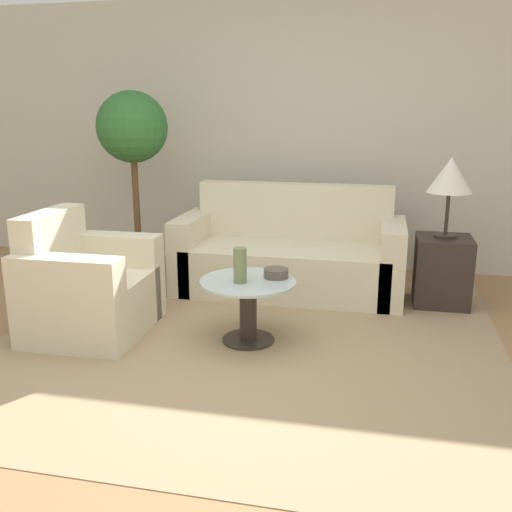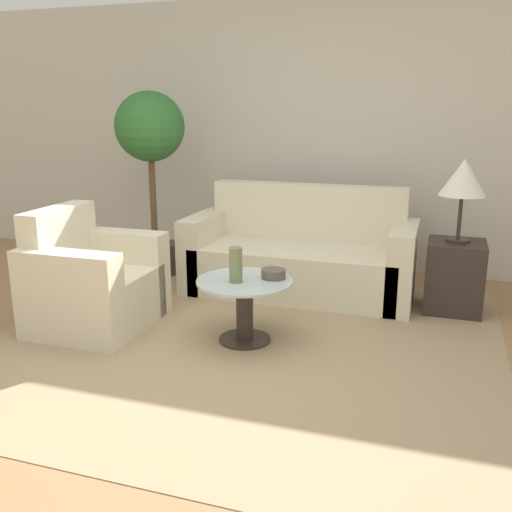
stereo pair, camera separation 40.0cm
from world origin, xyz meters
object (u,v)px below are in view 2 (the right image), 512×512
object	(u,v)px
armchair	(90,286)
potted_plant	(151,151)
vase	(236,265)
bowl	(273,274)
coffee_table	(245,302)
sofa_main	(301,258)
table_lamp	(463,179)

from	to	relation	value
armchair	potted_plant	bearing A→B (deg)	6.78
vase	bowl	size ratio (longest dim) A/B	1.41
coffee_table	bowl	distance (m)	0.28
sofa_main	coffee_table	world-z (taller)	sofa_main
table_lamp	coffee_table	bearing A→B (deg)	-141.23
coffee_table	potted_plant	distance (m)	2.09
potted_plant	vase	xyz separation A→B (m)	(1.33, -1.35, -0.62)
potted_plant	vase	size ratio (longest dim) A/B	7.24
sofa_main	potted_plant	bearing A→B (deg)	177.56
potted_plant	vase	world-z (taller)	potted_plant
sofa_main	armchair	size ratio (longest dim) A/B	2.16
sofa_main	coffee_table	distance (m)	1.23
armchair	potted_plant	distance (m)	1.63
vase	sofa_main	bearing A→B (deg)	84.02
sofa_main	coffee_table	size ratio (longest dim) A/B	2.96
vase	bowl	distance (m)	0.28
armchair	coffee_table	bearing A→B (deg)	-87.90
vase	bowl	world-z (taller)	vase
sofa_main	table_lamp	xyz separation A→B (m)	(1.28, -0.13, 0.76)
armchair	table_lamp	distance (m)	2.91
sofa_main	armchair	distance (m)	1.82
coffee_table	vase	size ratio (longest dim) A/B	2.77
coffee_table	potted_plant	size ratio (longest dim) A/B	0.38
table_lamp	vase	distance (m)	1.89
table_lamp	potted_plant	size ratio (longest dim) A/B	0.37
armchair	coffee_table	world-z (taller)	armchair
table_lamp	vase	xyz separation A→B (m)	(-1.41, -1.16, -0.49)
bowl	coffee_table	bearing A→B (deg)	-148.71
sofa_main	vase	bearing A→B (deg)	-95.98
sofa_main	armchair	bearing A→B (deg)	-134.89
vase	table_lamp	bearing A→B (deg)	39.36
armchair	coffee_table	distance (m)	1.19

